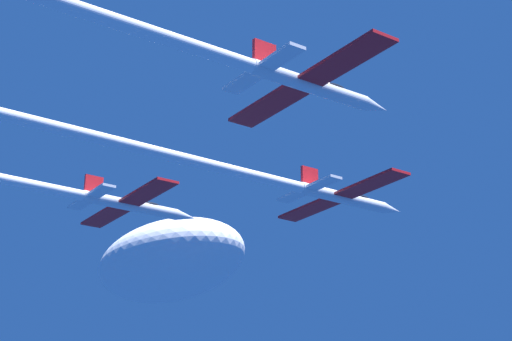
% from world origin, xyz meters
% --- Properties ---
extents(jet_lead, '(19.42, 55.88, 3.22)m').
position_xyz_m(jet_lead, '(0.23, -14.12, -0.82)').
color(jet_lead, white).
extents(jet_left_wing, '(19.42, 56.20, 3.22)m').
position_xyz_m(jet_left_wing, '(-16.19, -32.07, -0.58)').
color(jet_left_wing, white).
extents(jet_right_wing, '(19.42, 56.54, 3.22)m').
position_xyz_m(jet_right_wing, '(18.03, -33.09, 0.34)').
color(jet_right_wing, white).
extents(cloud_wispy, '(35.61, 19.58, 12.46)m').
position_xyz_m(cloud_wispy, '(-54.68, 9.39, 5.02)').
color(cloud_wispy, white).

